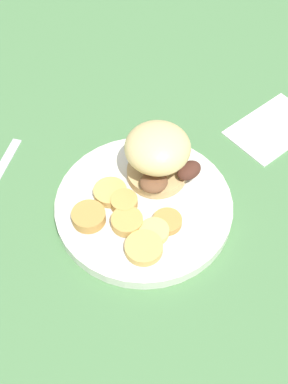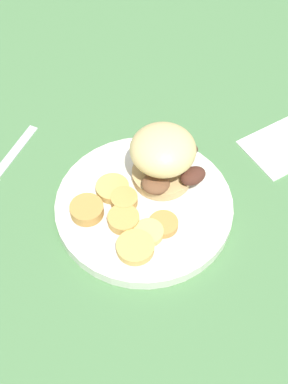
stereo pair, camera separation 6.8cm
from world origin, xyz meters
The scene contains 11 objects.
ground_plane centered at (0.00, 0.00, 0.00)m, with size 4.00×4.00×0.00m, color #4C7A47.
dinner_plate centered at (0.00, 0.00, 0.01)m, with size 0.26×0.26×0.02m.
sandwich centered at (0.05, -0.02, 0.07)m, with size 0.12×0.12×0.09m.
potato_round_0 centered at (0.01, 0.05, 0.03)m, with size 0.05×0.05×0.01m, color tan.
potato_round_1 centered at (-0.08, 0.00, 0.03)m, with size 0.05×0.05×0.01m, color tan.
potato_round_2 centered at (-0.01, 0.03, 0.03)m, with size 0.04×0.04×0.02m, color tan.
potato_round_3 centered at (-0.04, -0.03, 0.03)m, with size 0.04×0.04×0.01m, color #BC8942.
potato_round_4 centered at (-0.03, 0.08, 0.03)m, with size 0.05×0.05×0.02m, color #BC8942.
potato_round_5 centered at (-0.05, -0.01, 0.03)m, with size 0.04×0.04×0.01m, color #DBB766.
potato_round_6 centered at (-0.04, 0.02, 0.03)m, with size 0.05×0.05×0.01m, color tan.
napkin centered at (0.17, -0.22, 0.00)m, with size 0.15×0.10×0.01m, color white.
Camera 1 is at (-0.46, 0.00, 0.66)m, focal length 50.00 mm.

